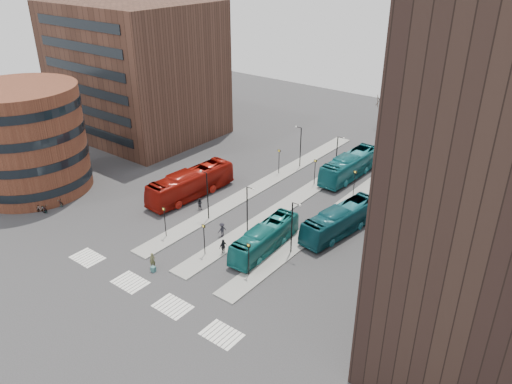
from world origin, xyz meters
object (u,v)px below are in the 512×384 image
Objects in this scene: commuter_a at (200,204)px; bicycle_mid at (40,209)px; commuter_b at (223,247)px; traveller at (153,260)px; bicycle_far at (58,202)px; teal_bus_c at (341,220)px; commuter_c at (222,230)px; teal_bus_b at (350,166)px; teal_bus_a at (265,238)px; bicycle_near at (43,208)px; suitcase at (153,269)px; teal_bus_d at (435,158)px; red_bus at (191,184)px.

commuter_a is 19.67m from bicycle_mid.
commuter_a is 10.76m from commuter_b.
bicycle_far is (-19.89, 1.74, -0.34)m from traveller.
teal_bus_c reaches higher than commuter_b.
traveller is at bearing 3.74° from commuter_c.
teal_bus_b is at bearing 2.39° from commuter_b.
teal_bus_a is at bearing -83.55° from teal_bus_b.
commuter_b reaches higher than traveller.
teal_bus_c is 6.32× the size of bicycle_near.
commuter_a reaches higher than bicycle_near.
bicycle_far is (-26.96, -7.99, -0.95)m from teal_bus_a.
commuter_c reaches higher than traveller.
teal_bus_c is 6.87× the size of traveller.
suitcase is 0.05× the size of teal_bus_d.
teal_bus_c is at bearing -28.56° from commuter_b.
commuter_c is 0.92× the size of bicycle_near.
teal_bus_b is 22.60m from commuter_a.
teal_bus_c is (20.06, 3.82, -0.21)m from red_bus.
bicycle_mid is (-23.97, -6.92, -0.41)m from commuter_b.
teal_bus_b is 8.10× the size of commuter_a.
commuter_b is 3.72m from commuter_c.
teal_bus_a is 5.61m from commuter_c.
teal_bus_a is at bearing -111.46° from teal_bus_c.
teal_bus_a is 28.14m from bicycle_far.
traveller is 13.12m from commuter_a.
commuter_b is (3.49, 6.79, 0.62)m from suitcase.
red_bus is 20.42m from teal_bus_c.
teal_bus_b reaches higher than teal_bus_c.
teal_bus_d reaches higher than commuter_a.
commuter_a is 0.80× the size of bicycle_far.
teal_bus_c is 13.57m from commuter_c.
red_bus is at bearing -132.83° from teal_bus_d.
bicycle_mid is (-20.48, -0.12, 0.21)m from suitcase.
teal_bus_a reaches higher than suitcase.
bicycle_near is (-33.40, -43.55, -1.01)m from teal_bus_d.
bicycle_mid is (-25.08, -32.96, -1.23)m from teal_bus_b.
suitcase is 0.05× the size of teal_bus_b.
traveller is at bearing -114.98° from teal_bus_c.
suitcase is 0.34× the size of traveller.
bicycle_far is (-25.08, -30.60, -1.22)m from teal_bus_b.
teal_bus_a is 0.90× the size of teal_bus_c.
teal_bus_b reaches higher than bicycle_mid.
commuter_a is 0.85× the size of commuter_b.
teal_bus_c is at bearing -100.04° from teal_bus_d.
commuter_b is at bearing 131.12° from commuter_a.
commuter_a is (-5.53, 12.65, 0.48)m from suitcase.
traveller reaches higher than suitcase.
suitcase is at bearing -106.07° from bicycle_far.
commuter_c reaches higher than bicycle_mid.
commuter_b is at bearing 22.62° from traveller.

